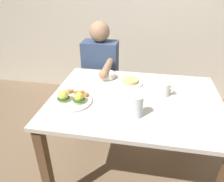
% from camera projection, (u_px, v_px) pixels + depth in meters
% --- Properties ---
extents(ground_plane, '(6.00, 6.00, 0.00)m').
position_uv_depth(ground_plane, '(131.00, 170.00, 1.85)').
color(ground_plane, '#7F664C').
extents(dining_table, '(1.20, 0.90, 0.74)m').
position_uv_depth(dining_table, '(135.00, 110.00, 1.55)').
color(dining_table, silver).
rests_on(dining_table, ground_plane).
extents(eggs_benedict_plate, '(0.27, 0.27, 0.09)m').
position_uv_depth(eggs_benedict_plate, '(72.00, 99.00, 1.43)').
color(eggs_benedict_plate, white).
rests_on(eggs_benedict_plate, dining_table).
extents(fruit_bowl, '(0.12, 0.12, 0.06)m').
position_uv_depth(fruit_bowl, '(108.00, 75.00, 1.76)').
color(fruit_bowl, white).
rests_on(fruit_bowl, dining_table).
extents(coffee_mug, '(0.11, 0.08, 0.09)m').
position_uv_depth(coffee_mug, '(164.00, 89.00, 1.51)').
color(coffee_mug, white).
rests_on(coffee_mug, dining_table).
extents(fork, '(0.10, 0.14, 0.00)m').
position_uv_depth(fork, '(161.00, 82.00, 1.72)').
color(fork, silver).
rests_on(fork, dining_table).
extents(water_glass_near, '(0.07, 0.07, 0.14)m').
position_uv_depth(water_glass_near, '(137.00, 108.00, 1.28)').
color(water_glass_near, silver).
rests_on(water_glass_near, dining_table).
extents(side_plate, '(0.20, 0.20, 0.04)m').
position_uv_depth(side_plate, '(130.00, 82.00, 1.69)').
color(side_plate, white).
rests_on(side_plate, dining_table).
extents(diner_person, '(0.34, 0.54, 1.14)m').
position_uv_depth(diner_person, '(100.00, 72.00, 2.12)').
color(diner_person, '#33333D').
rests_on(diner_person, ground_plane).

